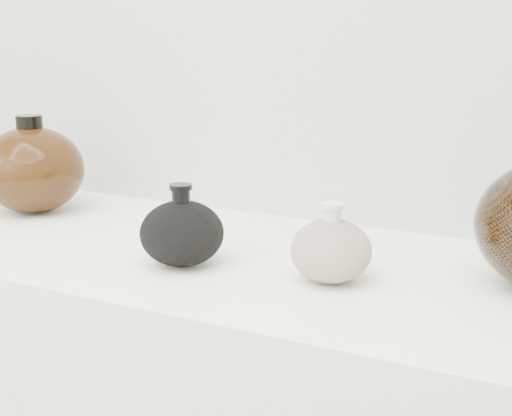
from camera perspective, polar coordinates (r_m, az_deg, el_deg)
The scene contains 3 objects.
black_gourd_vase at distance 1.05m, azimuth -5.94°, elevation -1.96°, with size 0.15×0.15×0.12m.
cream_gourd_vase at distance 0.98m, azimuth 6.01°, elevation -3.36°, with size 0.13×0.13×0.11m.
left_round_pot at distance 1.41m, azimuth -17.43°, elevation 2.97°, with size 0.23×0.23×0.18m.
Camera 1 is at (0.50, 0.03, 1.23)m, focal length 50.00 mm.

